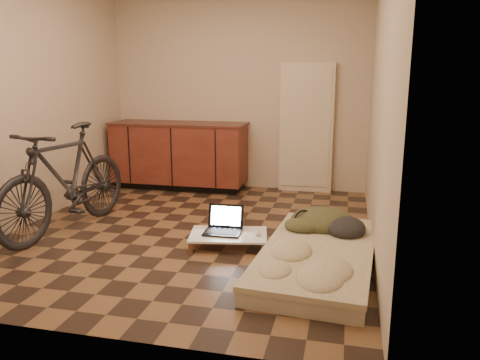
% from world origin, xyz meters
% --- Properties ---
extents(room_shell, '(3.50, 4.00, 2.60)m').
position_xyz_m(room_shell, '(0.00, 0.00, 1.30)').
color(room_shell, brown).
rests_on(room_shell, ground).
extents(cabinets, '(1.84, 0.62, 0.91)m').
position_xyz_m(cabinets, '(-0.75, 1.70, 0.47)').
color(cabinets, black).
rests_on(cabinets, ground).
extents(appliance_panel, '(0.70, 0.10, 1.70)m').
position_xyz_m(appliance_panel, '(0.95, 1.94, 0.85)').
color(appliance_panel, beige).
rests_on(appliance_panel, ground).
extents(bicycle, '(0.80, 1.88, 1.18)m').
position_xyz_m(bicycle, '(-1.20, -0.29, 0.59)').
color(bicycle, black).
rests_on(bicycle, ground).
extents(futon, '(1.02, 1.88, 0.16)m').
position_xyz_m(futon, '(1.30, -0.60, 0.08)').
color(futon, '#B5AC90').
rests_on(futon, ground).
extents(clothing_pile, '(0.68, 0.58, 0.26)m').
position_xyz_m(clothing_pile, '(1.35, -0.07, 0.28)').
color(clothing_pile, '#3A3C23').
rests_on(clothing_pile, futon).
extents(headphones, '(0.31, 0.30, 0.15)m').
position_xyz_m(headphones, '(1.13, -0.12, 0.23)').
color(headphones, black).
rests_on(headphones, futon).
extents(lap_desk, '(0.77, 0.57, 0.12)m').
position_xyz_m(lap_desk, '(0.47, -0.33, 0.10)').
color(lap_desk, brown).
rests_on(lap_desk, ground).
extents(laptop, '(0.35, 0.31, 0.23)m').
position_xyz_m(laptop, '(0.41, -0.28, 0.17)').
color(laptop, black).
rests_on(laptop, lap_desk).
extents(mouse, '(0.06, 0.10, 0.03)m').
position_xyz_m(mouse, '(0.73, -0.31, 0.13)').
color(mouse, silver).
rests_on(mouse, lap_desk).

